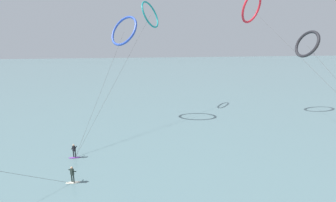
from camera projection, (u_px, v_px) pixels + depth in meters
The scene contains 7 objects.
sea_water at pixel (136, 72), 108.34m from camera, with size 400.00×200.00×0.08m, color slate.
surfer_violet at pixel (74, 152), 28.68m from camera, with size 1.40×0.71×1.70m.
surfer_ivory at pixel (72, 176), 23.59m from camera, with size 1.40×0.72×1.70m.
kite_cobalt at pixel (124, 31), 39.52m from camera, with size 9.11×16.77×17.45m.
kite_charcoal at pixel (307, 44), 32.88m from camera, with size 2.01×19.86×14.84m.
kite_teal at pixel (150, 15), 46.31m from camera, with size 13.60×23.66×20.75m.
kite_crimson at pixel (252, 8), 42.97m from camera, with size 5.64×34.91×21.75m.
Camera 1 is at (-4.04, -1.71, 13.36)m, focal length 26.33 mm.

